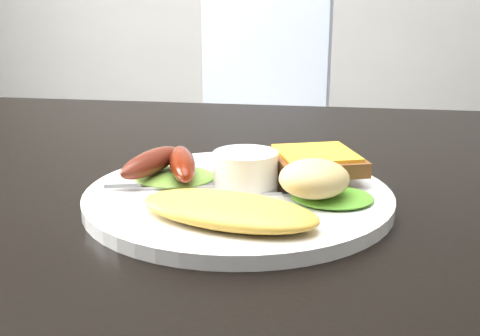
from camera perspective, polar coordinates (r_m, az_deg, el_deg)
dining_table at (r=0.69m, az=2.34°, el=-1.01°), size 1.20×0.80×0.04m
dining_chair at (r=1.80m, az=1.57°, el=0.73°), size 0.54×0.54×0.05m
person at (r=1.27m, az=7.90°, el=12.81°), size 0.73×0.63×1.72m
plate at (r=0.54m, az=-0.17°, el=-2.93°), size 0.29×0.29×0.01m
lettuce_left at (r=0.57m, az=-6.61°, el=-0.87°), size 0.09×0.08×0.01m
lettuce_right at (r=0.52m, az=9.36°, el=-2.92°), size 0.08×0.07×0.01m
omelette at (r=0.46m, az=-1.24°, el=-4.28°), size 0.17×0.11×0.02m
sausage_a at (r=0.57m, az=-9.00°, el=0.60°), size 0.05×0.10×0.02m
sausage_b at (r=0.56m, az=-5.89°, el=0.48°), size 0.06×0.11×0.03m
ramekin at (r=0.55m, az=0.58°, el=-0.23°), size 0.07×0.07×0.04m
toast_a at (r=0.59m, az=5.04°, el=-0.12°), size 0.09×0.09×0.01m
toast_b at (r=0.57m, az=7.68°, el=0.65°), size 0.11×0.11×0.01m
potato_salad at (r=0.50m, az=7.54°, el=-1.07°), size 0.08×0.08×0.03m
fork at (r=0.55m, az=-5.82°, el=-1.83°), size 0.15×0.05×0.00m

